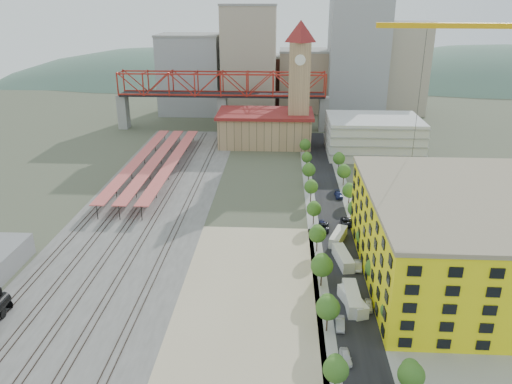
# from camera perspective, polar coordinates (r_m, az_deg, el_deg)

# --- Properties ---
(ground) EXTENTS (400.00, 400.00, 0.00)m
(ground) POSITION_cam_1_polar(r_m,az_deg,el_deg) (127.09, 1.93, -4.56)
(ground) COLOR #474C38
(ground) RESTS_ON ground
(ballast_strip) EXTENTS (36.00, 165.00, 0.06)m
(ballast_strip) POSITION_cam_1_polar(r_m,az_deg,el_deg) (147.96, -11.99, -1.17)
(ballast_strip) COLOR #605E59
(ballast_strip) RESTS_ON ground
(dirt_lot) EXTENTS (28.00, 67.00, 0.06)m
(dirt_lot) POSITION_cam_1_polar(r_m,az_deg,el_deg) (99.83, -0.85, -12.39)
(dirt_lot) COLOR tan
(dirt_lot) RESTS_ON ground
(street_asphalt) EXTENTS (12.00, 170.00, 0.06)m
(street_asphalt) POSITION_cam_1_polar(r_m,az_deg,el_deg) (141.41, 8.57, -2.01)
(street_asphalt) COLOR black
(street_asphalt) RESTS_ON ground
(sidewalk_west) EXTENTS (3.00, 170.00, 0.04)m
(sidewalk_west) POSITION_cam_1_polar(r_m,az_deg,el_deg) (140.97, 6.34, -1.97)
(sidewalk_west) COLOR gray
(sidewalk_west) RESTS_ON ground
(sidewalk_east) EXTENTS (3.00, 170.00, 0.04)m
(sidewalk_east) POSITION_cam_1_polar(r_m,az_deg,el_deg) (142.07, 10.78, -2.05)
(sidewalk_east) COLOR gray
(sidewalk_east) RESTS_ON ground
(construction_pad) EXTENTS (50.00, 90.00, 0.06)m
(construction_pad) POSITION_cam_1_polar(r_m,az_deg,el_deg) (117.57, 24.47, -8.91)
(construction_pad) COLOR gray
(construction_pad) RESTS_ON ground
(rail_tracks) EXTENTS (26.56, 160.00, 0.18)m
(rail_tracks) POSITION_cam_1_polar(r_m,az_deg,el_deg) (148.39, -12.67, -1.11)
(rail_tracks) COLOR #382B23
(rail_tracks) RESTS_ON ground
(platform_canopies) EXTENTS (16.00, 80.00, 4.12)m
(platform_canopies) POSITION_cam_1_polar(r_m,az_deg,el_deg) (172.87, -11.44, 3.56)
(platform_canopies) COLOR #D15550
(platform_canopies) RESTS_ON ground
(station_hall) EXTENTS (38.00, 24.00, 13.10)m
(station_hall) POSITION_cam_1_polar(r_m,az_deg,el_deg) (202.44, 1.06, 7.36)
(station_hall) COLOR tan
(station_hall) RESTS_ON ground
(clock_tower) EXTENTS (12.00, 12.00, 52.00)m
(clock_tower) POSITION_cam_1_polar(r_m,az_deg,el_deg) (196.28, 4.99, 13.40)
(clock_tower) COLOR tan
(clock_tower) RESTS_ON ground
(parking_garage) EXTENTS (34.00, 26.00, 14.00)m
(parking_garage) POSITION_cam_1_polar(r_m,az_deg,el_deg) (193.63, 13.22, 6.25)
(parking_garage) COLOR silver
(parking_garage) RESTS_ON ground
(truss_bridge) EXTENTS (94.00, 9.60, 25.60)m
(truss_bridge) POSITION_cam_1_polar(r_m,az_deg,el_deg) (224.01, -3.92, 11.86)
(truss_bridge) COLOR gray
(truss_bridge) RESTS_ON ground
(construction_building) EXTENTS (44.60, 50.60, 18.80)m
(construction_building) POSITION_cam_1_polar(r_m,az_deg,el_deg) (112.35, 23.76, -4.81)
(construction_building) COLOR yellow
(construction_building) RESTS_ON ground
(street_trees) EXTENTS (15.40, 124.40, 8.00)m
(street_trees) POSITION_cam_1_polar(r_m,az_deg,el_deg) (132.34, 8.94, -3.73)
(street_trees) COLOR #2F641E
(street_trees) RESTS_ON ground
(skyline) EXTENTS (133.00, 46.00, 60.00)m
(skyline) POSITION_cam_1_polar(r_m,az_deg,el_deg) (258.79, 4.44, 14.00)
(skyline) COLOR #9EA0A3
(skyline) RESTS_ON ground
(distant_hills) EXTENTS (647.00, 264.00, 227.00)m
(distant_hills) POSITION_cam_1_polar(r_m,az_deg,el_deg) (400.29, 9.14, 1.31)
(distant_hills) COLOR #4C6B59
(distant_hills) RESTS_ON ground
(site_trailer_a) EXTENTS (5.08, 9.49, 2.51)m
(site_trailer_a) POSITION_cam_1_polar(r_m,az_deg,el_deg) (99.35, 10.97, -12.17)
(site_trailer_a) COLOR silver
(site_trailer_a) RESTS_ON ground
(site_trailer_b) EXTENTS (2.90, 10.38, 2.83)m
(site_trailer_b) POSITION_cam_1_polar(r_m,az_deg,el_deg) (99.92, 10.92, -11.84)
(site_trailer_b) COLOR silver
(site_trailer_b) RESTS_ON ground
(site_trailer_c) EXTENTS (4.13, 10.06, 2.68)m
(site_trailer_c) POSITION_cam_1_polar(r_m,az_deg,el_deg) (113.71, 9.91, -7.44)
(site_trailer_c) COLOR silver
(site_trailer_c) RESTS_ON ground
(site_trailer_d) EXTENTS (5.31, 9.48, 2.52)m
(site_trailer_d) POSITION_cam_1_polar(r_m,az_deg,el_deg) (123.20, 9.38, -5.08)
(site_trailer_d) COLOR silver
(site_trailer_d) RESTS_ON ground
(car_0) EXTENTS (1.99, 4.39, 1.46)m
(car_0) POSITION_cam_1_polar(r_m,az_deg,el_deg) (86.88, 10.22, -18.10)
(car_0) COLOR silver
(car_0) RESTS_ON ground
(car_1) EXTENTS (1.91, 4.64, 1.49)m
(car_1) POSITION_cam_1_polar(r_m,az_deg,el_deg) (93.93, 9.59, -14.63)
(car_1) COLOR gray
(car_1) RESTS_ON ground
(car_2) EXTENTS (2.95, 5.70, 1.54)m
(car_2) POSITION_cam_1_polar(r_m,az_deg,el_deg) (128.61, 7.76, -4.05)
(car_2) COLOR black
(car_2) RESTS_ON ground
(car_3) EXTENTS (2.66, 4.93, 1.36)m
(car_3) POSITION_cam_1_polar(r_m,az_deg,el_deg) (129.73, 7.72, -3.86)
(car_3) COLOR navy
(car_3) RESTS_ON ground
(car_4) EXTENTS (2.19, 4.30, 1.40)m
(car_4) POSITION_cam_1_polar(r_m,az_deg,el_deg) (99.73, 12.73, -12.56)
(car_4) COLOR silver
(car_4) RESTS_ON ground
(car_5) EXTENTS (1.94, 4.71, 1.52)m
(car_5) POSITION_cam_1_polar(r_m,az_deg,el_deg) (112.38, 11.56, -8.27)
(car_5) COLOR #ACACB2
(car_5) RESTS_ON ground
(car_6) EXTENTS (2.84, 5.74, 1.57)m
(car_6) POSITION_cam_1_polar(r_m,az_deg,el_deg) (132.29, 10.25, -3.45)
(car_6) COLOR black
(car_6) RESTS_ON ground
(car_7) EXTENTS (2.41, 5.27, 1.49)m
(car_7) POSITION_cam_1_polar(r_m,az_deg,el_deg) (150.24, 9.41, -0.34)
(car_7) COLOR navy
(car_7) RESTS_ON ground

